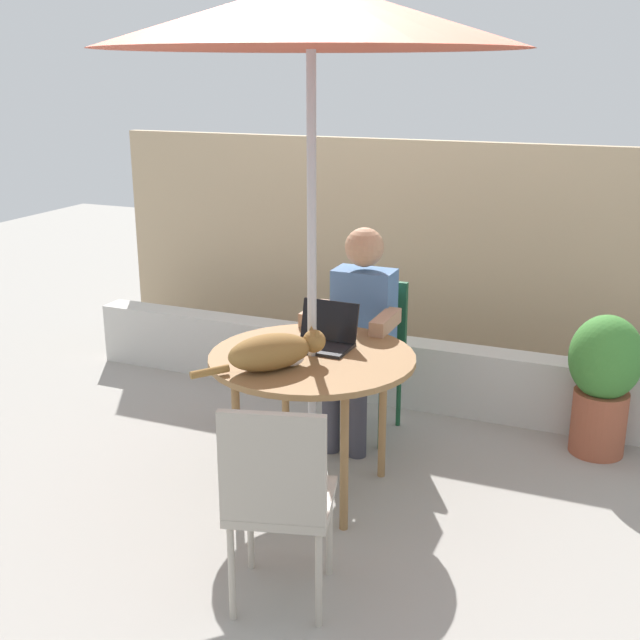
{
  "coord_description": "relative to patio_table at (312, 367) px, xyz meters",
  "views": [
    {
      "loc": [
        1.45,
        -3.38,
        2.07
      ],
      "look_at": [
        0.0,
        0.1,
        0.89
      ],
      "focal_mm": 45.06,
      "sensor_mm": 36.0,
      "label": 1
    }
  ],
  "objects": [
    {
      "name": "fence_back",
      "position": [
        0.0,
        2.02,
        0.13
      ],
      "size": [
        4.8,
        0.08,
        1.61
      ],
      "primitive_type": "cube",
      "color": "tan",
      "rests_on": "ground"
    },
    {
      "name": "patio_table",
      "position": [
        0.0,
        0.0,
        0.0
      ],
      "size": [
        1.01,
        1.01,
        0.74
      ],
      "color": "olive",
      "rests_on": "ground"
    },
    {
      "name": "person_seated",
      "position": [
        -0.0,
        0.68,
        0.02
      ],
      "size": [
        0.48,
        0.48,
        1.23
      ],
      "color": "#4C72A5",
      "rests_on": "ground"
    },
    {
      "name": "laptop",
      "position": [
        0.01,
        0.16,
        0.12
      ],
      "size": [
        0.31,
        0.26,
        0.21
      ],
      "color": "black",
      "rests_on": "patio_table"
    },
    {
      "name": "chair_empty",
      "position": [
        0.25,
        -0.92,
        -0.15
      ],
      "size": [
        0.49,
        0.49,
        0.89
      ],
      "color": "#B2A899",
      "rests_on": "ground"
    },
    {
      "name": "chair_occupied",
      "position": [
        0.0,
        0.84,
        -0.15
      ],
      "size": [
        0.4,
        0.4,
        0.89
      ],
      "color": "#194C2D",
      "rests_on": "ground"
    },
    {
      "name": "cat",
      "position": [
        -0.09,
        -0.24,
        0.15
      ],
      "size": [
        0.49,
        0.49,
        0.17
      ],
      "color": "olive",
      "rests_on": "patio_table"
    },
    {
      "name": "patio_umbrella",
      "position": [
        0.0,
        0.0,
        1.61
      ],
      "size": [
        1.91,
        1.91,
        2.44
      ],
      "color": "#B7B7BC",
      "rests_on": "ground"
    },
    {
      "name": "planter_wall_low",
      "position": [
        0.0,
        1.27,
        -0.46
      ],
      "size": [
        4.32,
        0.2,
        0.42
      ],
      "primitive_type": "cube",
      "color": "beige",
      "rests_on": "ground"
    },
    {
      "name": "potted_plant_near_fence",
      "position": [
        1.31,
        1.01,
        -0.23
      ],
      "size": [
        0.39,
        0.39,
        0.8
      ],
      "color": "#9E5138",
      "rests_on": "ground"
    },
    {
      "name": "ground_plane",
      "position": [
        0.0,
        0.0,
        -0.68
      ],
      "size": [
        14.0,
        14.0,
        0.0
      ],
      "primitive_type": "plane",
      "color": "gray"
    }
  ]
}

